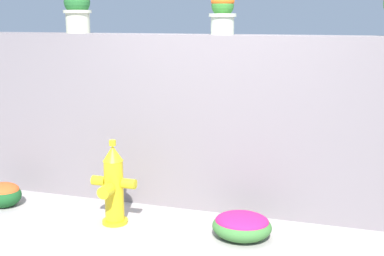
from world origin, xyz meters
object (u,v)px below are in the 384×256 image
at_px(potted_plant_2, 223,12).
at_px(fire_hydrant, 113,186).
at_px(potted_plant_1, 77,7).
at_px(flower_bush_right, 3,193).
at_px(flower_bush_left, 242,225).

bearing_deg(potted_plant_2, fire_hydrant, -141.05).
bearing_deg(fire_hydrant, potted_plant_2, 38.95).
distance_m(potted_plant_1, fire_hydrant, 1.90).
xyz_separation_m(potted_plant_1, fire_hydrant, (0.70, -0.72, -1.61)).
height_order(potted_plant_1, flower_bush_right, potted_plant_1).
height_order(potted_plant_1, fire_hydrant, potted_plant_1).
xyz_separation_m(potted_plant_2, flower_bush_right, (-2.11, -0.60, -1.79)).
bearing_deg(potted_plant_1, flower_bush_left, -19.78).
xyz_separation_m(fire_hydrant, flower_bush_left, (1.19, 0.04, -0.24)).
distance_m(flower_bush_left, flower_bush_right, 2.47).
height_order(potted_plant_2, fire_hydrant, potted_plant_2).
xyz_separation_m(fire_hydrant, flower_bush_right, (-1.27, 0.08, -0.23)).
relative_size(potted_plant_1, potted_plant_2, 1.20).
bearing_deg(flower_bush_left, potted_plant_1, 160.22).
relative_size(potted_plant_2, flower_bush_left, 0.72).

